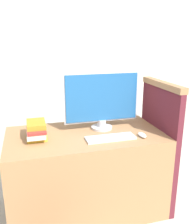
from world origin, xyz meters
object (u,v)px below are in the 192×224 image
(monitor, at_px, (102,100))
(book_stack, at_px, (36,130))
(mouse, at_px, (142,135))
(keyboard, at_px, (110,138))

(monitor, distance_m, book_stack, 0.61)
(mouse, xyz_separation_m, book_stack, (-0.84, 0.20, 0.05))
(keyboard, height_order, mouse, mouse)
(book_stack, bearing_deg, mouse, -13.58)
(monitor, height_order, mouse, monitor)
(book_stack, bearing_deg, keyboard, -16.84)
(monitor, xyz_separation_m, book_stack, (-0.57, -0.08, -0.19))
(monitor, distance_m, keyboard, 0.36)
(keyboard, distance_m, book_stack, 0.60)
(monitor, xyz_separation_m, keyboard, (-0.00, -0.25, -0.25))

